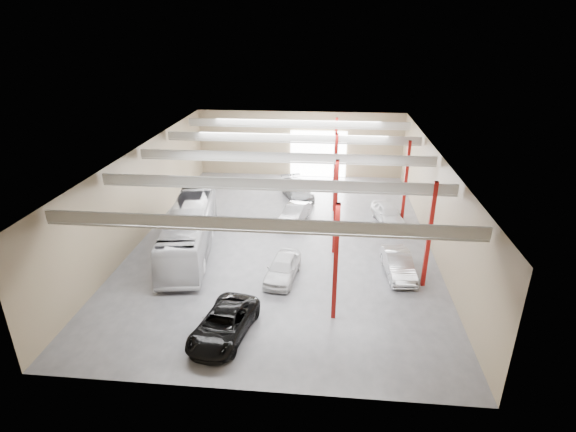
% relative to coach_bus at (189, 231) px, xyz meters
% --- Properties ---
extents(depot_shell, '(22.12, 32.12, 7.06)m').
position_rel_coach_bus_xyz_m(depot_shell, '(6.77, 3.43, 3.32)').
color(depot_shell, '#4F4F55').
rests_on(depot_shell, ground).
extents(coach_bus, '(4.56, 12.19, 3.32)m').
position_rel_coach_bus_xyz_m(coach_bus, '(0.00, 0.00, 0.00)').
color(coach_bus, silver).
rests_on(coach_bus, ground).
extents(black_sedan, '(3.44, 5.75, 1.50)m').
position_rel_coach_bus_xyz_m(black_sedan, '(4.63, -9.29, -0.91)').
color(black_sedan, black).
rests_on(black_sedan, ground).
extents(car_row_a, '(2.41, 4.71, 1.53)m').
position_rel_coach_bus_xyz_m(car_row_a, '(7.11, -3.05, -0.89)').
color(car_row_a, silver).
rests_on(car_row_a, ground).
extents(car_row_b, '(2.71, 4.81, 1.50)m').
position_rel_coach_bus_xyz_m(car_row_b, '(7.14, 6.15, -0.91)').
color(car_row_b, '#A6A7AB').
rests_on(car_row_b, ground).
extents(car_row_c, '(3.99, 5.97, 1.61)m').
position_rel_coach_bus_xyz_m(car_row_c, '(6.90, 11.95, -0.86)').
color(car_row_c, gray).
rests_on(car_row_c, ground).
extents(car_right_near, '(2.03, 4.76, 1.53)m').
position_rel_coach_bus_xyz_m(car_right_near, '(14.68, -1.84, -0.89)').
color(car_right_near, '#A8A9AD').
rests_on(car_right_near, ground).
extents(car_right_far, '(2.86, 4.85, 1.55)m').
position_rel_coach_bus_xyz_m(car_right_far, '(14.93, 6.91, -0.88)').
color(car_right_far, white).
rests_on(car_right_far, ground).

